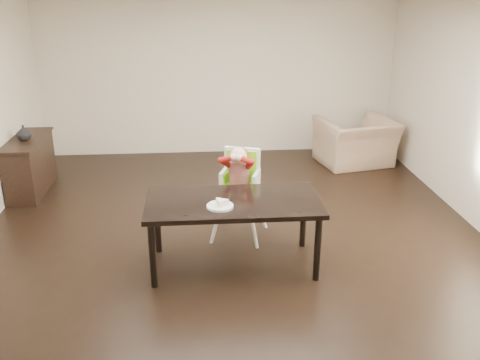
# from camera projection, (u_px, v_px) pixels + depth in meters

# --- Properties ---
(ground) EXTENTS (7.00, 7.00, 0.00)m
(ground) POSITION_uv_depth(u_px,v_px,m) (234.00, 242.00, 6.26)
(ground) COLOR black
(ground) RESTS_ON ground
(room_walls) EXTENTS (6.02, 7.02, 2.71)m
(room_walls) POSITION_uv_depth(u_px,v_px,m) (233.00, 84.00, 5.61)
(room_walls) COLOR beige
(room_walls) RESTS_ON ground
(dining_table) EXTENTS (1.80, 0.90, 0.75)m
(dining_table) POSITION_uv_depth(u_px,v_px,m) (233.00, 208.00, 5.52)
(dining_table) COLOR black
(dining_table) RESTS_ON ground
(high_chair) EXTENTS (0.58, 0.58, 1.11)m
(high_chair) POSITION_uv_depth(u_px,v_px,m) (240.00, 173.00, 6.17)
(high_chair) COLOR white
(high_chair) RESTS_ON ground
(plate) EXTENTS (0.33, 0.33, 0.08)m
(plate) POSITION_uv_depth(u_px,v_px,m) (221.00, 205.00, 5.33)
(plate) COLOR white
(plate) RESTS_ON dining_table
(armchair) EXTENTS (1.29, 0.98, 1.01)m
(armchair) POSITION_uv_depth(u_px,v_px,m) (357.00, 134.00, 8.71)
(armchair) COLOR tan
(armchair) RESTS_ON ground
(sideboard) EXTENTS (0.44, 1.26, 0.79)m
(sideboard) POSITION_uv_depth(u_px,v_px,m) (30.00, 165.00, 7.60)
(sideboard) COLOR black
(sideboard) RESTS_ON ground
(vase) EXTENTS (0.27, 0.27, 0.20)m
(vase) POSITION_uv_depth(u_px,v_px,m) (24.00, 133.00, 7.37)
(vase) COLOR #99999E
(vase) RESTS_ON sideboard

